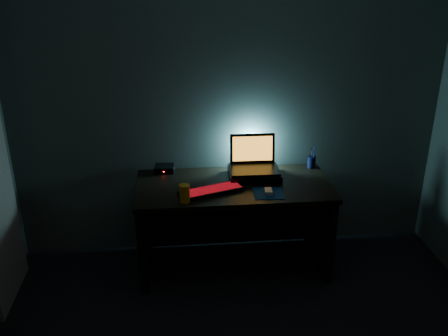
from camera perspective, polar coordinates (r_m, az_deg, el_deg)
The scene contains 10 objects.
room at distance 2.19m, azimuth 6.20°, elevation -7.78°, with size 3.50×4.00×2.50m.
desk at distance 4.00m, azimuth 1.01°, elevation -4.88°, with size 1.50×0.70×0.75m.
riser at distance 3.95m, azimuth 3.46°, elevation -0.69°, with size 0.40×0.30×0.06m, color black.
laptop at distance 3.96m, azimuth 3.39°, elevation 0.80°, with size 0.38×0.29×0.26m.
keyboard at distance 3.70m, azimuth -1.50°, elevation -2.61°, with size 0.50×0.30×0.03m.
mousepad at distance 3.71m, azimuth 5.09°, elevation -2.90°, with size 0.22×0.20×0.00m, color navy.
mouse at distance 3.70m, azimuth 5.10°, elevation -2.68°, with size 0.06×0.09×0.03m, color #96959A.
pen_cup at distance 4.19m, azimuth 9.98°, elevation 0.68°, with size 0.07×0.07×0.10m, color black.
juice_glass at distance 3.56m, azimuth -4.53°, elevation -2.91°, with size 0.08×0.08×0.13m, color orange.
router at distance 4.08m, azimuth -6.82°, elevation -0.06°, with size 0.17×0.14×0.05m.
Camera 1 is at (-0.42, -1.84, 2.37)m, focal length 40.00 mm.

